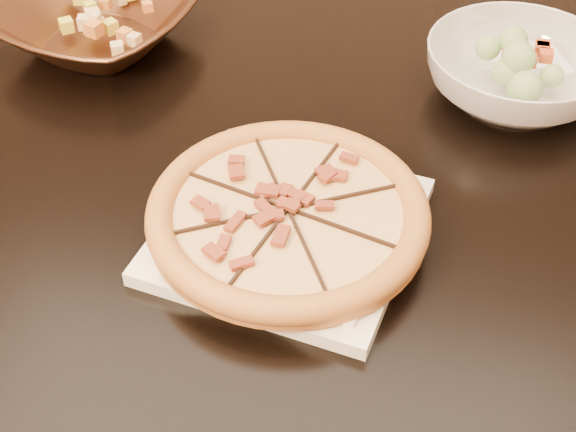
% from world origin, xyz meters
% --- Properties ---
extents(floor, '(4.00, 4.00, 0.02)m').
position_xyz_m(floor, '(0.00, 0.00, -0.01)').
color(floor, '#462A0B').
rests_on(floor, ground).
extents(dining_table, '(1.57, 1.05, 0.75)m').
position_xyz_m(dining_table, '(0.12, -0.05, 0.66)').
color(dining_table, black).
rests_on(dining_table, floor).
extents(plate, '(0.30, 0.30, 0.02)m').
position_xyz_m(plate, '(0.23, -0.21, 0.76)').
color(plate, white).
rests_on(plate, dining_table).
extents(pizza, '(0.31, 0.31, 0.03)m').
position_xyz_m(pizza, '(0.23, -0.21, 0.78)').
color(pizza, '#CB7546').
rests_on(pizza, plate).
extents(bronze_bowl, '(0.33, 0.33, 0.07)m').
position_xyz_m(bronze_bowl, '(-0.13, 0.13, 0.78)').
color(bronze_bowl, brown).
rests_on(bronze_bowl, dining_table).
extents(salad_bowl, '(0.28, 0.28, 0.08)m').
position_xyz_m(salad_bowl, '(0.47, 0.11, 0.79)').
color(salad_bowl, silver).
rests_on(salad_bowl, dining_table).
extents(salad, '(0.09, 0.13, 0.04)m').
position_xyz_m(salad, '(0.47, 0.11, 0.84)').
color(salad, '#A1BE87').
rests_on(salad, salad_bowl).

